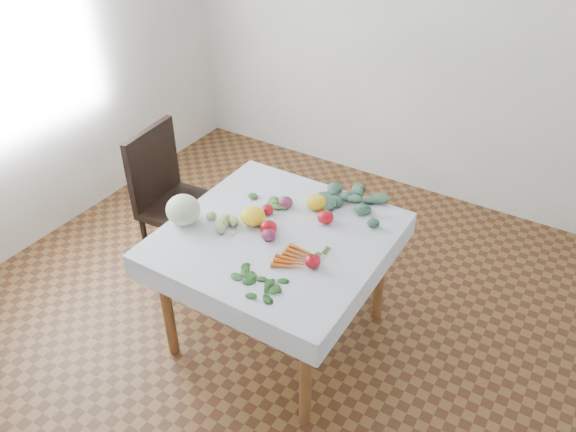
% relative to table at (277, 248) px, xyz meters
% --- Properties ---
extents(ground, '(4.00, 4.00, 0.00)m').
position_rel_table_xyz_m(ground, '(0.00, 0.00, -0.65)').
color(ground, brown).
extents(back_wall, '(4.00, 0.04, 2.70)m').
position_rel_table_xyz_m(back_wall, '(0.00, 2.00, 0.70)').
color(back_wall, white).
rests_on(back_wall, ground).
extents(left_wall, '(0.04, 4.00, 2.70)m').
position_rel_table_xyz_m(left_wall, '(-2.00, 0.00, 0.70)').
color(left_wall, white).
rests_on(left_wall, ground).
extents(table, '(1.00, 1.00, 0.75)m').
position_rel_table_xyz_m(table, '(0.00, 0.00, 0.00)').
color(table, brown).
rests_on(table, ground).
extents(tablecloth, '(1.12, 1.12, 0.01)m').
position_rel_table_xyz_m(tablecloth, '(0.00, 0.00, 0.10)').
color(tablecloth, white).
rests_on(tablecloth, table).
extents(chair, '(0.49, 0.49, 1.00)m').
position_rel_table_xyz_m(chair, '(-0.95, 0.21, -0.08)').
color(chair, black).
rests_on(chair, ground).
extents(cabbage, '(0.24, 0.24, 0.16)m').
position_rel_table_xyz_m(cabbage, '(-0.48, -0.18, 0.18)').
color(cabbage, '#DEF0C9').
rests_on(cabbage, tablecloth).
extents(tomato_a, '(0.08, 0.08, 0.06)m').
position_rel_table_xyz_m(tomato_a, '(-0.14, 0.12, 0.13)').
color(tomato_a, '#B00B17').
rests_on(tomato_a, tablecloth).
extents(tomato_b, '(0.10, 0.10, 0.08)m').
position_rel_table_xyz_m(tomato_b, '(0.17, 0.22, 0.14)').
color(tomato_b, '#B00B17').
rests_on(tomato_b, tablecloth).
extents(tomato_c, '(0.11, 0.11, 0.08)m').
position_rel_table_xyz_m(tomato_c, '(-0.04, -0.03, 0.14)').
color(tomato_c, '#B00B17').
rests_on(tomato_c, tablecloth).
extents(tomato_d, '(0.09, 0.09, 0.07)m').
position_rel_table_xyz_m(tomato_d, '(0.29, -0.13, 0.14)').
color(tomato_d, '#B00B17').
rests_on(tomato_d, tablecloth).
extents(heirloom_back, '(0.14, 0.14, 0.08)m').
position_rel_table_xyz_m(heirloom_back, '(0.06, 0.31, 0.14)').
color(heirloom_back, gold).
rests_on(heirloom_back, tablecloth).
extents(heirloom_front, '(0.17, 0.17, 0.10)m').
position_rel_table_xyz_m(heirloom_front, '(-0.16, 0.01, 0.15)').
color(heirloom_front, gold).
rests_on(heirloom_front, tablecloth).
extents(onion_a, '(0.08, 0.08, 0.07)m').
position_rel_table_xyz_m(onion_a, '(-0.09, 0.23, 0.14)').
color(onion_a, '#601B44').
rests_on(onion_a, tablecloth).
extents(onion_b, '(0.08, 0.08, 0.06)m').
position_rel_table_xyz_m(onion_b, '(-0.01, -0.07, 0.13)').
color(onion_b, '#601B44').
rests_on(onion_b, tablecloth).
extents(tomatillo_cluster, '(0.17, 0.11, 0.05)m').
position_rel_table_xyz_m(tomatillo_cluster, '(-0.30, -0.11, 0.13)').
color(tomatillo_cluster, '#ABC471').
rests_on(tomatillo_cluster, tablecloth).
extents(carrot_bunch, '(0.18, 0.21, 0.03)m').
position_rel_table_xyz_m(carrot_bunch, '(0.20, -0.14, 0.12)').
color(carrot_bunch, orange).
rests_on(carrot_bunch, tablecloth).
extents(kale_bunch, '(0.37, 0.32, 0.05)m').
position_rel_table_xyz_m(kale_bunch, '(0.24, 0.45, 0.13)').
color(kale_bunch, '#3E664D').
rests_on(kale_bunch, tablecloth).
extents(basil_bunch, '(0.27, 0.20, 0.01)m').
position_rel_table_xyz_m(basil_bunch, '(0.12, -0.37, 0.11)').
color(basil_bunch, '#20541A').
rests_on(basil_bunch, tablecloth).
extents(dill_bunch, '(0.23, 0.18, 0.02)m').
position_rel_table_xyz_m(dill_bunch, '(-0.19, 0.21, 0.11)').
color(dill_bunch, '#446C31').
rests_on(dill_bunch, tablecloth).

